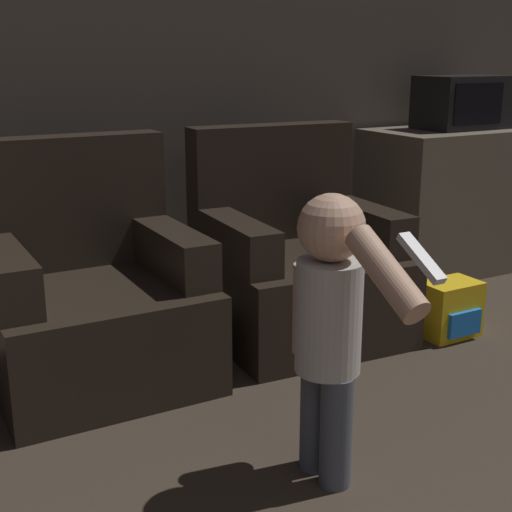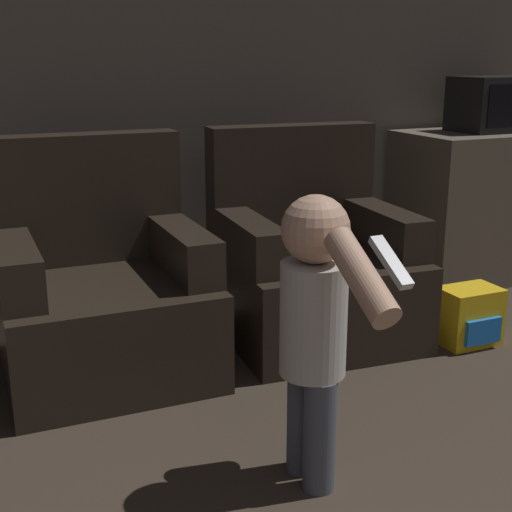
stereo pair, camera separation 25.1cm
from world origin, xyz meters
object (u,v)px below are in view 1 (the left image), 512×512
object	(u,v)px
armchair_right	(295,266)
toy_backpack	(450,309)
person_toddler	(330,318)
microwave	(463,102)
armchair_left	(91,300)

from	to	relation	value
armchair_right	toy_backpack	xyz separation A→B (m)	(0.62, -0.43, -0.20)
person_toddler	microwave	world-z (taller)	microwave
armchair_right	toy_backpack	size ratio (longest dim) A/B	3.57
armchair_right	person_toddler	bearing A→B (deg)	-113.82
armchair_right	toy_backpack	distance (m)	0.78
person_toddler	microwave	size ratio (longest dim) A/B	1.71
toy_backpack	person_toddler	bearing A→B (deg)	-149.80
armchair_left	armchair_right	size ratio (longest dim) A/B	1.00
armchair_left	armchair_right	distance (m)	1.02
armchair_right	toy_backpack	world-z (taller)	armchair_right
armchair_left	toy_backpack	bearing A→B (deg)	-14.16
armchair_left	toy_backpack	distance (m)	1.71
toy_backpack	microwave	size ratio (longest dim) A/B	0.51
armchair_right	armchair_left	bearing A→B (deg)	-176.25
armchair_left	microwave	bearing A→B (deg)	10.58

